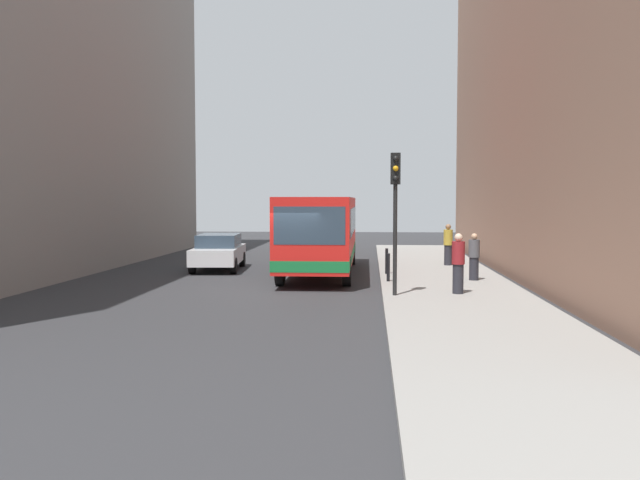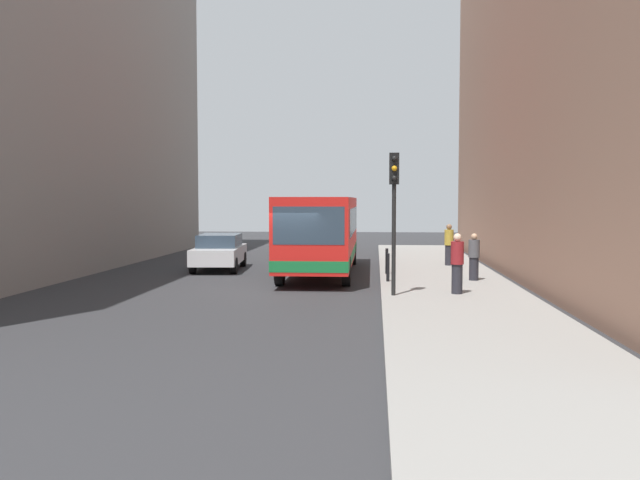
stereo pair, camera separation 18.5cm
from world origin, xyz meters
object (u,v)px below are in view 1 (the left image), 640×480
Objects in this scene: bus at (321,230)px; car_beside_bus at (219,251)px; traffic_light at (395,196)px; pedestrian_mid_sidewalk at (474,257)px; bollard_near at (388,267)px; pedestrian_near_signal at (458,263)px; pedestrian_far_sidewalk at (448,245)px; bollard_mid at (387,261)px.

bus reaches higher than car_beside_bus.
traffic_light reaches higher than pedestrian_mid_sidewalk.
pedestrian_near_signal is at bearing -55.86° from bollard_near.
pedestrian_far_sidewalk is at bearing -177.10° from car_beside_bus.
bollard_mid is (-0.10, 5.77, -2.38)m from traffic_light.
car_beside_bus is at bearing -13.33° from bus.
traffic_light is at bearing -89.01° from bollard_mid.
bollard_near is (6.90, -4.75, -0.16)m from car_beside_bus.
pedestrian_near_signal is (8.87, -7.66, 0.26)m from car_beside_bus.
car_beside_bus is 11.72m from pedestrian_near_signal.
bus is 2.69× the size of traffic_light.
pedestrian_mid_sidewalk reaches higher than bollard_mid.
bollard_mid is at bearing -127.99° from pedestrian_mid_sidewalk.
bus is 6.85× the size of pedestrian_mid_sidewalk.
pedestrian_mid_sidewalk is (5.49, -3.19, -0.78)m from bus.
bus is at bearing 124.21° from bollard_near.
bollard_mid is at bearing 90.99° from traffic_light.
bollard_near is at bearing 164.55° from pedestrian_far_sidewalk.
bus is 7.73m from traffic_light.
pedestrian_mid_sidewalk is at bearing 10.74° from bollard_near.
pedestrian_far_sidewalk is at bearing -157.10° from bus.
pedestrian_far_sidewalk reaches higher than bollard_near.
car_beside_bus is 2.81× the size of pedestrian_mid_sidewalk.
pedestrian_near_signal reaches higher than pedestrian_far_sidewalk.
car_beside_bus is 4.76× the size of bollard_mid.
bollard_near is (2.55, -3.75, -1.10)m from bus.
pedestrian_mid_sidewalk is 0.93× the size of pedestrian_far_sidewalk.
traffic_light reaches higher than bus.
traffic_light is at bearing 145.42° from pedestrian_near_signal.
traffic_light reaches higher than bollard_mid.
pedestrian_mid_sidewalk is (0.97, 3.46, -0.09)m from pedestrian_near_signal.
pedestrian_mid_sidewalk is (2.94, 0.56, 0.32)m from bollard_near.
traffic_light is at bearing 110.03° from bus.
pedestrian_mid_sidewalk is (2.94, -1.81, 0.32)m from bollard_mid.
bus is at bearing 151.59° from bollard_mid.
bollard_near is 0.55× the size of pedestrian_far_sidewalk.
traffic_light is at bearing 173.28° from pedestrian_far_sidewalk.
pedestrian_near_signal reaches higher than bollard_mid.
car_beside_bus is 4.76× the size of bollard_near.
pedestrian_near_signal is (1.97, -2.91, 0.42)m from bollard_near.
pedestrian_near_signal is (1.87, 0.50, -1.96)m from traffic_light.
pedestrian_far_sidewalk is (0.70, 8.89, -0.02)m from pedestrian_near_signal.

